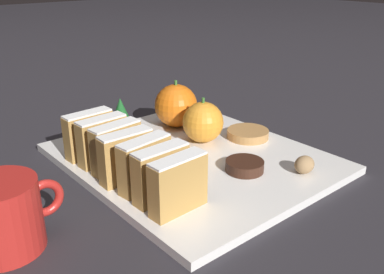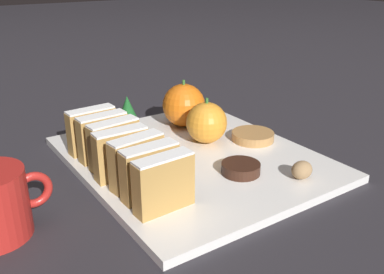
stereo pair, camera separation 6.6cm
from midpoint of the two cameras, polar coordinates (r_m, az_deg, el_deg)
ground_plane at (r=0.67m, az=2.79°, el=-3.37°), size 6.00×6.00×0.00m
serving_platter at (r=0.67m, az=2.80°, el=-2.90°), size 0.34×0.40×0.01m
stollen_slice_front at (r=0.51m, az=-0.09°, el=-6.30°), size 0.08×0.03×0.07m
stollen_slice_second at (r=0.54m, az=-2.15°, el=-4.76°), size 0.08×0.03×0.07m
stollen_slice_third at (r=0.56m, az=-4.08°, el=-3.39°), size 0.08×0.03×0.07m
stollen_slice_fourth at (r=0.59m, az=-6.31°, el=-2.27°), size 0.08×0.02×0.07m
stollen_slice_fifth at (r=0.62m, az=-7.40°, el=-1.02°), size 0.08×0.03×0.07m
stollen_slice_sixth at (r=0.65m, az=-8.98°, el=-0.02°), size 0.08×0.03×0.07m
stollen_slice_back at (r=0.68m, az=-10.54°, el=0.86°), size 0.08×0.03×0.07m
orange_near at (r=0.71m, az=4.62°, el=1.87°), size 0.07×0.07×0.08m
orange_far at (r=0.78m, az=1.32°, el=4.22°), size 0.08×0.08×0.09m
walnut at (r=0.62m, az=17.42°, el=-4.29°), size 0.03×0.03×0.03m
chocolate_cookie at (r=0.62m, az=9.58°, el=-4.20°), size 0.06×0.06×0.02m
gingerbread_cookie at (r=0.73m, az=10.67°, el=0.07°), size 0.07×0.07×0.01m
evergreen_sprig at (r=0.75m, az=-6.09°, el=3.00°), size 0.05×0.05×0.07m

